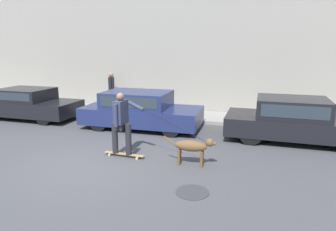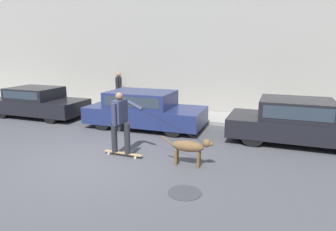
# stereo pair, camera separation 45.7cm
# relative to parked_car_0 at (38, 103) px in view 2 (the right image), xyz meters

# --- Properties ---
(ground_plane) EXTENTS (36.00, 36.00, 0.00)m
(ground_plane) POSITION_rel_parked_car_0_xyz_m (4.95, -3.53, -0.58)
(ground_plane) COLOR #47474C
(back_wall) EXTENTS (32.00, 0.30, 5.67)m
(back_wall) POSITION_rel_parked_car_0_xyz_m (4.95, 3.18, 2.25)
(back_wall) COLOR #9E998E
(back_wall) RESTS_ON ground_plane
(sidewalk_curb) EXTENTS (30.00, 1.86, 0.12)m
(sidewalk_curb) POSITION_rel_parked_car_0_xyz_m (4.95, 2.07, -0.52)
(sidewalk_curb) COLOR gray
(sidewalk_curb) RESTS_ON ground_plane
(parked_car_0) EXTENTS (3.92, 1.72, 1.20)m
(parked_car_0) POSITION_rel_parked_car_0_xyz_m (0.00, 0.00, 0.00)
(parked_car_0) COLOR black
(parked_car_0) RESTS_ON ground_plane
(parked_car_1) EXTENTS (4.14, 1.89, 1.29)m
(parked_car_1) POSITION_rel_parked_car_0_xyz_m (4.78, -0.00, 0.04)
(parked_car_1) COLOR black
(parked_car_1) RESTS_ON ground_plane
(parked_car_2) EXTENTS (4.15, 1.81, 1.31)m
(parked_car_2) POSITION_rel_parked_car_0_xyz_m (9.79, 0.00, 0.05)
(parked_car_2) COLOR black
(parked_car_2) RESTS_ON ground_plane
(dog) EXTENTS (1.27, 0.29, 0.71)m
(dog) POSITION_rel_parked_car_0_xyz_m (7.29, -2.84, -0.11)
(dog) COLOR brown
(dog) RESTS_ON ground_plane
(skateboarder) EXTENTS (2.78, 0.63, 1.68)m
(skateboarder) POSITION_rel_parked_car_0_xyz_m (5.43, -2.81, 0.37)
(skateboarder) COLOR beige
(skateboarder) RESTS_ON ground_plane
(pedestrian_with_bag) EXTENTS (0.33, 0.66, 1.58)m
(pedestrian_with_bag) POSITION_rel_parked_car_0_xyz_m (2.41, 2.38, 0.42)
(pedestrian_with_bag) COLOR brown
(pedestrian_with_bag) RESTS_ON sidewalk_curb
(manhole_cover) EXTENTS (0.66, 0.66, 0.01)m
(manhole_cover) POSITION_rel_parked_car_0_xyz_m (7.60, -4.19, -0.58)
(manhole_cover) COLOR #38383D
(manhole_cover) RESTS_ON ground_plane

